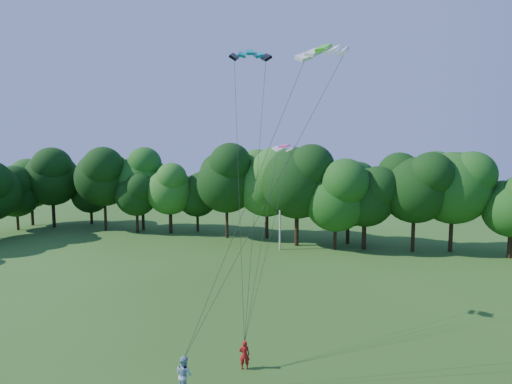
% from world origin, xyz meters
% --- Properties ---
extents(utility_pole, '(1.66, 0.46, 8.43)m').
position_xyz_m(utility_pole, '(-3.08, 31.53, 4.33)').
color(utility_pole, beige).
rests_on(utility_pole, ground).
extents(kite_flyer_left, '(0.69, 0.57, 1.61)m').
position_xyz_m(kite_flyer_left, '(2.41, 4.94, 0.80)').
color(kite_flyer_left, '#A21614').
rests_on(kite_flyer_left, ground).
extents(kite_flyer_right, '(1.12, 1.02, 1.86)m').
position_xyz_m(kite_flyer_right, '(0.39, 1.95, 0.93)').
color(kite_flyer_right, '#92B2CA').
rests_on(kite_flyer_right, ground).
extents(kite_teal, '(2.84, 2.08, 0.61)m').
position_xyz_m(kite_teal, '(0.66, 10.76, 18.27)').
color(kite_teal, '#04808B').
rests_on(kite_teal, ground).
extents(kite_green, '(2.71, 1.60, 0.62)m').
position_xyz_m(kite_green, '(6.28, 5.92, 16.91)').
color(kite_green, '#3CCA1E').
rests_on(kite_green, ground).
extents(kite_pink, '(1.65, 1.04, 0.25)m').
position_xyz_m(kite_pink, '(2.76, 11.64, 12.19)').
color(kite_pink, '#FF469D').
rests_on(kite_pink, ground).
extents(tree_back_west, '(8.74, 8.74, 12.71)m').
position_xyz_m(tree_back_west, '(-26.13, 36.65, 7.94)').
color(tree_back_west, black).
rests_on(tree_back_west, ground).
extents(tree_back_center, '(7.99, 7.99, 11.62)m').
position_xyz_m(tree_back_center, '(4.36, 37.44, 7.26)').
color(tree_back_center, '#332513').
rests_on(tree_back_center, ground).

